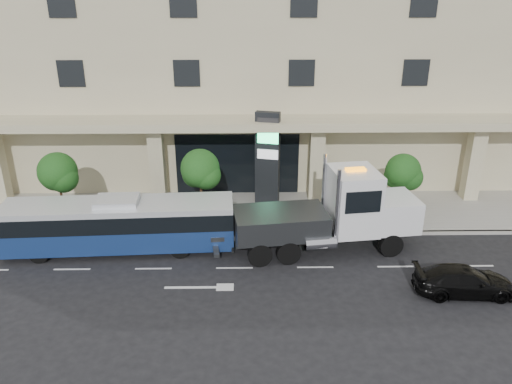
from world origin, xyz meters
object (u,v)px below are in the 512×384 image
city_bus (119,224)px  tow_truck (334,214)px  signage_pylon (267,158)px  black_sedan (464,281)px

city_bus → tow_truck: tow_truck is taller
tow_truck → signage_pylon: 6.68m
city_bus → signage_pylon: signage_pylon is taller
city_bus → tow_truck: bearing=-3.2°
black_sedan → tow_truck: bearing=53.3°
city_bus → black_sedan: size_ratio=2.67×
tow_truck → signage_pylon: (-3.25, 5.73, 1.12)m
tow_truck → black_sedan: tow_truck is taller
city_bus → black_sedan: (16.36, -4.28, -0.87)m
black_sedan → signage_pylon: size_ratio=0.76×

